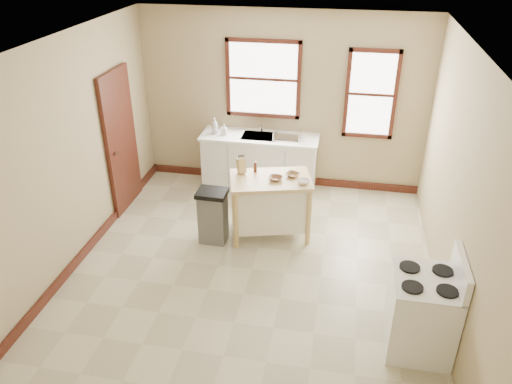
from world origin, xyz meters
TOP-DOWN VIEW (x-y plane):
  - floor at (0.00, 0.00)m, footprint 5.00×5.00m
  - ceiling at (0.00, 0.00)m, footprint 5.00×5.00m
  - wall_back at (0.00, 2.50)m, footprint 4.50×0.04m
  - wall_left at (-2.25, 0.00)m, footprint 0.04×5.00m
  - wall_right at (2.25, 0.00)m, footprint 0.04×5.00m
  - window_main at (-0.30, 2.48)m, footprint 1.17×0.06m
  - window_side at (1.35, 2.48)m, footprint 0.77×0.06m
  - door_left at (-2.21, 1.30)m, footprint 0.06×0.90m
  - baseboard_back at (0.00, 2.47)m, footprint 4.50×0.04m
  - baseboard_left at (-2.22, 0.00)m, footprint 0.04×5.00m
  - sink_counter at (-0.30, 2.20)m, footprint 1.86×0.62m
  - faucet at (-0.30, 2.38)m, footprint 0.03×0.03m
  - soap_bottle_a at (-1.02, 2.17)m, footprint 0.11×0.11m
  - soap_bottle_b at (-0.86, 2.15)m, footprint 0.08×0.08m
  - dish_rack at (0.14, 2.18)m, footprint 0.45×0.36m
  - kitchen_island at (0.09, 0.86)m, footprint 1.21×0.94m
  - knife_block at (-0.33, 0.95)m, footprint 0.14×0.14m
  - pepper_grinder at (-0.14, 1.01)m, footprint 0.05×0.05m
  - bowl_a at (0.16, 0.83)m, footprint 0.21×0.21m
  - bowl_b at (0.37, 0.97)m, footprint 0.24×0.24m
  - bowl_c at (0.54, 0.79)m, footprint 0.23×0.23m
  - trash_bin at (-0.64, 0.56)m, footprint 0.40×0.34m
  - gas_stove at (1.92, -0.94)m, footprint 0.69×0.70m

SIDE VIEW (x-z plane):
  - floor at x=0.00m, z-range 0.00..0.00m
  - baseboard_back at x=0.00m, z-range 0.00..0.12m
  - baseboard_left at x=-2.22m, z-range 0.00..0.12m
  - trash_bin at x=-0.64m, z-range 0.00..0.77m
  - kitchen_island at x=0.09m, z-range 0.00..0.88m
  - sink_counter at x=-0.30m, z-range 0.00..0.92m
  - gas_stove at x=1.92m, z-range 0.00..1.12m
  - bowl_b at x=0.37m, z-range 0.88..0.92m
  - bowl_a at x=0.16m, z-range 0.88..0.92m
  - bowl_c at x=0.54m, z-range 0.88..0.93m
  - pepper_grinder at x=-0.14m, z-range 0.88..1.03m
  - dish_rack at x=0.14m, z-range 0.92..1.03m
  - knife_block at x=-0.33m, z-range 0.88..1.08m
  - soap_bottle_b at x=-0.86m, z-range 0.92..1.09m
  - faucet at x=-0.30m, z-range 0.92..1.14m
  - soap_bottle_a at x=-1.02m, z-range 0.92..1.17m
  - door_left at x=-2.21m, z-range 0.00..2.10m
  - wall_back at x=0.00m, z-range 0.00..2.80m
  - wall_left at x=-2.25m, z-range 0.00..2.80m
  - wall_right at x=2.25m, z-range 0.00..2.80m
  - window_side at x=1.35m, z-range 0.92..2.29m
  - window_main at x=-0.30m, z-range 1.14..2.36m
  - ceiling at x=0.00m, z-range 2.80..2.80m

